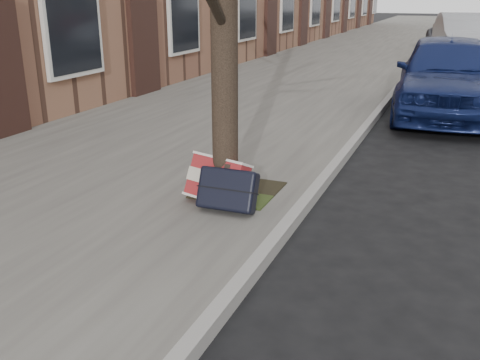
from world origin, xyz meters
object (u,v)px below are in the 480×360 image
at_px(suitcase_navy, 228,189).
at_px(car_near_mid, 467,40).
at_px(car_near_front, 447,75).
at_px(suitcase_red, 217,181).

xyz_separation_m(suitcase_navy, car_near_mid, (1.97, 14.01, 0.44)).
height_order(suitcase_navy, car_near_mid, car_near_mid).
height_order(suitcase_navy, car_near_front, car_near_front).
bearing_deg(suitcase_red, car_near_mid, 97.65).
distance_m(suitcase_red, suitcase_navy, 0.23).
bearing_deg(car_near_mid, suitcase_red, -108.05).
height_order(suitcase_red, suitcase_navy, suitcase_red).
distance_m(suitcase_red, car_near_front, 6.24).
bearing_deg(suitcase_navy, suitcase_red, 140.69).
height_order(suitcase_red, car_near_front, car_near_front).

